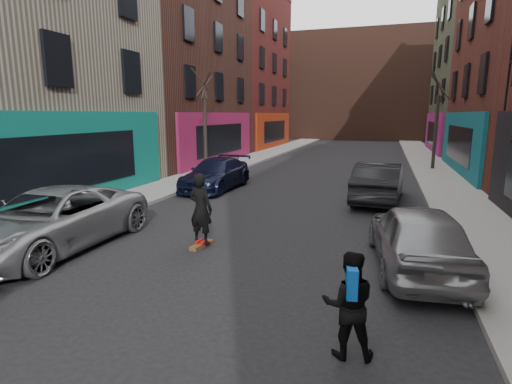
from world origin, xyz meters
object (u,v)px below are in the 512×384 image
Objects in this scene: tree_right_far at (437,112)px; parked_right_far at (418,237)px; skateboarder at (201,209)px; parked_left_far at (51,220)px; parked_left_end at (216,174)px; parked_right_end at (379,182)px; tree_left_far at (205,114)px; pedestrian at (349,304)px; skateboard at (202,245)px.

parked_right_far is (-2.05, -17.33, -2.78)m from tree_right_far.
skateboarder reaches higher than parked_right_far.
tree_right_far reaches higher than parked_left_far.
parked_left_end is (0.65, 8.94, -0.06)m from parked_left_far.
skateboarder is at bearing -5.81° from parked_right_far.
parked_right_end is at bearing -2.78° from parked_left_end.
tree_right_far is 1.24× the size of parked_left_far.
tree_left_far is 1.47× the size of parked_right_far.
parked_right_end is at bearing -110.20° from skateboarder.
parked_left_end is 1.02× the size of parked_right_end.
parked_right_end is at bearing -89.03° from parked_right_far.
parked_left_end is at bearing -49.75° from parked_right_far.
skateboarder reaches higher than parked_left_end.
pedestrian reaches higher than parked_left_far.
parked_right_end reaches higher than parked_right_far.
tree_left_far is 12.75m from skateboarder.
pedestrian is at bearing -31.91° from skateboard.
skateboarder reaches higher than parked_right_end.
tree_right_far reaches higher than skateboard.
parked_left_far is 1.14× the size of parked_left_end.
tree_right_far is at bearing 25.82° from tree_left_far.
parked_right_far is (8.75, 1.38, -0.01)m from parked_left_far.
pedestrian is (7.60, -2.38, 0.03)m from parked_left_far.
tree_left_far reaches higher than parked_left_far.
parked_left_end is at bearing -59.13° from tree_left_far.
tree_left_far is 1.35× the size of parked_left_end.
parked_left_far is at bearing -82.83° from tree_left_far.
parked_right_end is (7.80, 8.44, 0.01)m from parked_left_far.
parked_left_far is (-10.80, -18.71, -2.77)m from tree_right_far.
parked_right_far is 0.94× the size of parked_right_end.
skateboard is (-7.24, -17.41, -3.48)m from tree_right_far.
skateboarder is 1.18× the size of pedestrian.
pedestrian reaches higher than parked_right_far.
tree_left_far is at bearing 124.82° from skateboard.
parked_left_end is at bearing 85.04° from parked_left_far.
skateboard is 0.51× the size of pedestrian.
parked_right_far is at bearing -118.00° from pedestrian.
skateboarder is at bearing -67.91° from parked_left_end.
parked_right_end reaches higher than parked_left_end.
parked_right_far is at bearing -41.79° from parked_left_end.
skateboarder reaches higher than parked_left_far.
parked_left_far is 11.49m from parked_right_end.
skateboard is at bearing 63.54° from parked_right_end.
parked_right_end is at bearing -106.28° from tree_right_far.
pedestrian is (4.04, -3.68, -0.23)m from skateboarder.
tree_left_far is 13.08m from parked_left_far.
parked_left_end is 6.04× the size of skateboard.
tree_right_far is at bearing -109.61° from pedestrian.
parked_right_end is (7.15, -0.50, 0.08)m from parked_left_end.
skateboard is at bearing 19.22° from parked_left_far.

